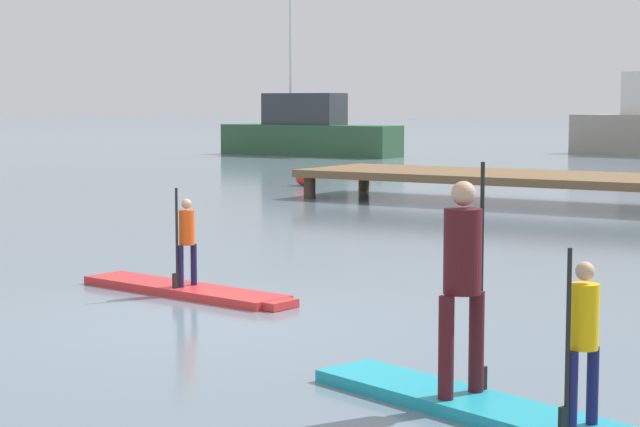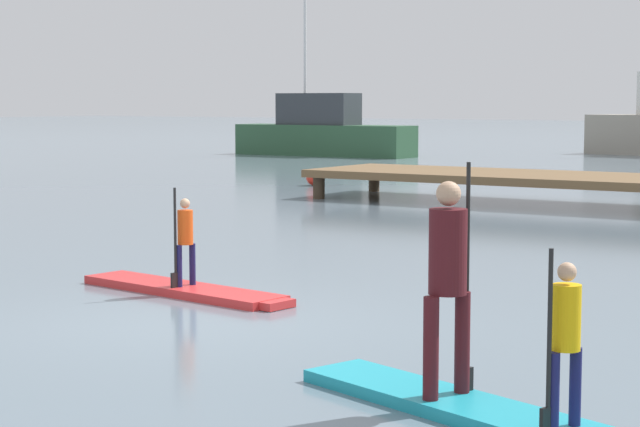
% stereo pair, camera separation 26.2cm
% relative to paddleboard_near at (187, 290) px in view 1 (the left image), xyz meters
% --- Properties ---
extents(ground_plane, '(240.00, 240.00, 0.00)m').
position_rel_paddleboard_near_xyz_m(ground_plane, '(1.13, -1.20, -0.05)').
color(ground_plane, slate).
extents(paddleboard_near, '(3.18, 0.99, 0.10)m').
position_rel_paddleboard_near_xyz_m(paddleboard_near, '(0.00, 0.00, 0.00)').
color(paddleboard_near, red).
rests_on(paddleboard_near, ground).
extents(paddler_child_solo, '(0.21, 0.38, 1.19)m').
position_rel_paddleboard_near_xyz_m(paddler_child_solo, '(-0.00, -0.01, 0.64)').
color(paddler_child_solo, '#19194C').
rests_on(paddler_child_solo, paddleboard_near).
extents(paddleboard_far, '(3.30, 1.50, 0.10)m').
position_rel_paddleboard_near_xyz_m(paddleboard_far, '(5.19, -2.90, -0.00)').
color(paddleboard_far, '#1E9EB2').
rests_on(paddleboard_far, ground).
extents(paddler_adult, '(0.36, 0.49, 1.75)m').
position_rel_paddleboard_near_xyz_m(paddler_adult, '(4.90, -2.80, 0.98)').
color(paddler_adult, '#4C1419').
rests_on(paddler_adult, paddleboard_far).
extents(paddler_child_front, '(0.25, 0.39, 1.24)m').
position_rel_paddleboard_near_xyz_m(paddler_child_front, '(5.94, -3.14, 0.69)').
color(paddler_child_front, '#19194C').
rests_on(paddler_child_front, paddleboard_far).
extents(motor_boat_small_navy, '(8.06, 1.84, 7.06)m').
position_rel_paddleboard_near_xyz_m(motor_boat_small_navy, '(-17.31, 29.55, 0.95)').
color(motor_boat_small_navy, '#2D5638').
rests_on(motor_boat_small_navy, ground).
extents(floating_dock, '(11.42, 3.18, 0.69)m').
position_rel_paddleboard_near_xyz_m(floating_dock, '(-0.51, 13.21, 0.54)').
color(floating_dock, brown).
rests_on(floating_dock, ground).
extents(mooring_buoy_near, '(0.47, 0.47, 0.47)m').
position_rel_paddleboard_near_xyz_m(mooring_buoy_near, '(-8.25, 15.26, 0.19)').
color(mooring_buoy_near, red).
rests_on(mooring_buoy_near, ground).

